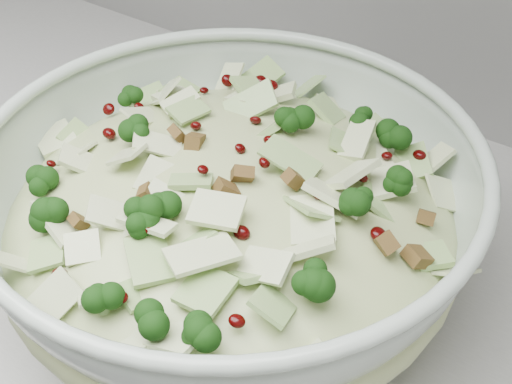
# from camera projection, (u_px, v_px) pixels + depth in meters

# --- Properties ---
(mixing_bowl) EXTENTS (0.47, 0.47, 0.17)m
(mixing_bowl) POSITION_uv_depth(u_px,v_px,m) (231.00, 224.00, 0.61)
(mixing_bowl) COLOR #A8B9AB
(mixing_bowl) RESTS_ON counter
(salad) EXTENTS (0.45, 0.45, 0.17)m
(salad) POSITION_uv_depth(u_px,v_px,m) (230.00, 200.00, 0.59)
(salad) COLOR #A8B87E
(salad) RESTS_ON mixing_bowl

